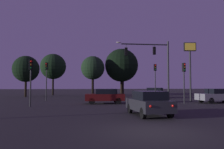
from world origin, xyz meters
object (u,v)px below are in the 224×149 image
Objects in this scene: car_far_lane at (154,93)px; store_sign_illuminated at (190,58)px; traffic_light_median at (31,73)px; car_crossing_left at (218,95)px; traffic_light_corner_right at (46,74)px; tree_left_far at (93,68)px; tree_behind_sign at (53,67)px; traffic_light_corner_left at (155,74)px; tree_right_cluster at (26,69)px; tree_lot_edge at (121,65)px; car_crossing_right at (105,96)px; traffic_signal_mast_arm at (154,59)px; traffic_light_far_side at (184,75)px; car_nearside_lane at (149,103)px; tree_center_horizon at (123,69)px.

store_sign_illuminated reaches higher than car_far_lane.
car_crossing_left is at bearing 5.67° from traffic_light_median.
traffic_light_corner_right is 9.29m from tree_left_far.
traffic_light_corner_right is 15.84m from tree_behind_sign.
store_sign_illuminated is (2.71, -4.54, 1.70)m from traffic_light_corner_left.
traffic_light_corner_left is 0.69× the size of store_sign_illuminated.
tree_lot_edge reaches higher than tree_right_cluster.
traffic_light_corner_left is 0.74× the size of tree_left_far.
tree_behind_sign is (-16.23, 11.17, 4.65)m from car_far_lane.
traffic_light_corner_right is 19.72m from car_crossing_left.
car_crossing_left is 1.12× the size of car_crossing_right.
car_crossing_left is (18.75, -5.58, -2.49)m from traffic_light_corner_right.
traffic_signal_mast_arm reaches higher than car_crossing_right.
traffic_signal_mast_arm is 4.33m from store_sign_illuminated.
tree_lot_edge is at bearing 98.07° from traffic_signal_mast_arm.
store_sign_illuminated is 25.59m from tree_right_cluster.
traffic_signal_mast_arm is 4.92m from traffic_light_corner_left.
tree_right_cluster is at bearing 163.82° from car_far_lane.
car_crossing_right is (6.82, 2.52, -2.15)m from traffic_light_median.
traffic_signal_mast_arm is at bearing 18.56° from traffic_light_median.
traffic_light_corner_left is 5.55m from store_sign_illuminated.
traffic_light_far_side reaches higher than car_nearside_lane.
traffic_light_far_side is 25.61m from tree_right_cluster.
car_far_lane is at bearing 38.23° from traffic_light_median.
traffic_light_corner_right is 0.58× the size of tree_lot_edge.
tree_center_horizon is at bearing 75.41° from car_crossing_right.
traffic_light_median is at bearing -166.40° from store_sign_illuminated.
tree_center_horizon is at bearing 95.05° from traffic_light_far_side.
tree_center_horizon reaches higher than car_far_lane.
traffic_light_corner_left is 16.72m from tree_center_horizon.
car_far_lane is 0.68× the size of store_sign_illuminated.
traffic_signal_mast_arm is 1.67× the size of car_nearside_lane.
tree_behind_sign is 6.58m from tree_right_cluster.
car_crossing_left is 0.71× the size of tree_left_far.
traffic_signal_mast_arm is at bearing -110.07° from traffic_light_corner_left.
traffic_signal_mast_arm reaches higher than traffic_light_far_side.
traffic_light_median is 19.40m from car_far_lane.
traffic_light_corner_left reaches higher than traffic_light_corner_right.
car_crossing_left is at bearing -46.70° from tree_behind_sign.
tree_left_far reaches higher than traffic_light_corner_left.
traffic_light_corner_left is at bearing -105.68° from car_far_lane.
traffic_light_far_side is 0.89× the size of car_far_lane.
car_far_lane is (6.49, 18.79, 0.00)m from car_nearside_lane.
car_nearside_lane is at bearing -139.59° from car_crossing_left.
tree_right_cluster is 0.84× the size of tree_lot_edge.
tree_right_cluster is (-10.81, 3.19, -0.02)m from tree_left_far.
tree_right_cluster is at bearing 147.88° from store_sign_illuminated.
tree_left_far is at bearing 67.29° from traffic_light_median.
car_crossing_right is 0.60× the size of store_sign_illuminated.
traffic_light_far_side is at bearing -8.99° from car_crossing_right.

